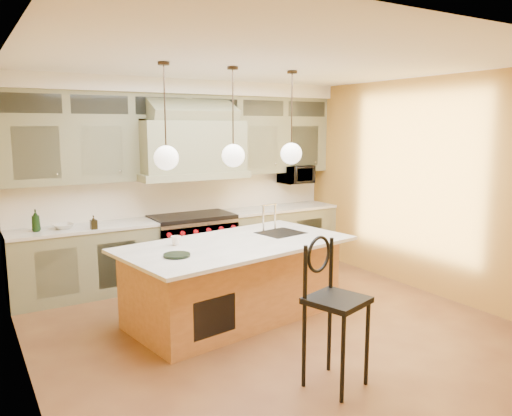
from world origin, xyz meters
TOP-DOWN VIEW (x-y plane):
  - floor at (0.00, 0.00)m, footprint 5.00×5.00m
  - ceiling at (0.00, 0.00)m, footprint 5.00×5.00m
  - wall_back at (0.00, 2.50)m, footprint 5.00×0.00m
  - wall_front at (0.00, -2.50)m, footprint 5.00×0.00m
  - wall_left at (-2.50, 0.00)m, footprint 0.00×5.00m
  - wall_right at (2.50, 0.00)m, footprint 0.00×5.00m
  - back_cabinetry at (0.00, 2.23)m, footprint 5.00×0.77m
  - range at (0.00, 2.14)m, footprint 1.20×0.74m
  - kitchen_island at (-0.21, 0.45)m, footprint 2.84×1.80m
  - counter_stool at (-0.23, -1.37)m, footprint 0.57×0.57m
  - microwave at (1.95, 2.25)m, footprint 0.54×0.37m
  - oil_bottle_a at (-2.12, 2.15)m, footprint 0.11×0.11m
  - oil_bottle_b at (-1.46, 1.92)m, footprint 0.08×0.09m
  - fruit_bowl at (-1.79, 2.15)m, footprint 0.29×0.29m
  - cup at (-0.86, 0.64)m, footprint 0.12×0.12m
  - pendant_left at (-1.01, 0.45)m, footprint 0.26×0.26m
  - pendant_center at (-0.21, 0.45)m, footprint 0.26×0.26m
  - pendant_right at (0.59, 0.45)m, footprint 0.26×0.26m

SIDE VIEW (x-z plane):
  - floor at x=0.00m, z-range 0.00..0.00m
  - kitchen_island at x=-0.21m, z-range -0.20..1.15m
  - range at x=0.00m, z-range 0.01..0.97m
  - counter_stool at x=-0.23m, z-range 0.10..1.41m
  - fruit_bowl at x=-1.79m, z-range 0.94..1.00m
  - cup at x=-0.86m, z-range 0.92..1.02m
  - oil_bottle_b at x=-1.46m, z-range 0.94..1.12m
  - oil_bottle_a at x=-2.12m, z-range 0.94..1.22m
  - back_cabinetry at x=0.00m, z-range -0.02..2.88m
  - microwave at x=1.95m, z-range 1.30..1.60m
  - wall_back at x=0.00m, z-range -1.05..3.95m
  - wall_front at x=0.00m, z-range -1.05..3.95m
  - wall_left at x=-2.50m, z-range -1.05..3.95m
  - wall_right at x=2.50m, z-range -1.05..3.95m
  - pendant_left at x=-1.01m, z-range 1.39..2.50m
  - pendant_center at x=-0.21m, z-range 1.39..2.50m
  - pendant_right at x=0.59m, z-range 1.39..2.50m
  - ceiling at x=0.00m, z-range 2.90..2.90m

